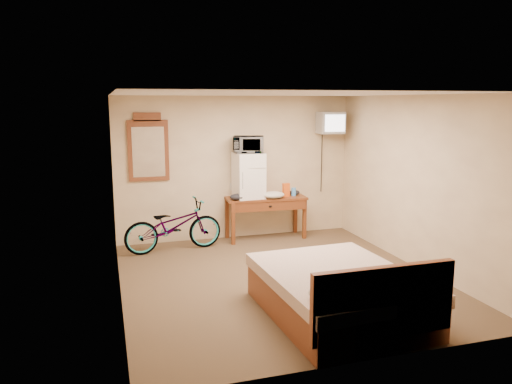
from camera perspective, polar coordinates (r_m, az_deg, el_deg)
room at (r=6.63m, az=2.76°, el=0.26°), size 4.60×4.64×2.50m
desk at (r=8.75m, az=1.19°, el=-1.35°), size 1.43×0.62×0.75m
mini_fridge at (r=8.62m, az=-0.86°, el=1.90°), size 0.51×0.49×0.79m
microwave at (r=8.55m, az=-0.87°, el=5.45°), size 0.59×0.48×0.28m
snack_bag at (r=8.81m, az=3.46°, el=0.26°), size 0.13×0.08×0.24m
blue_cup at (r=8.88m, az=4.33°, el=0.03°), size 0.08×0.08×0.14m
cloth_cream at (r=8.63m, az=2.02°, el=-0.34°), size 0.39×0.30×0.12m
cloth_dark_a at (r=8.48m, az=-2.04°, el=-0.56°), size 0.29×0.22×0.11m
cloth_dark_b at (r=8.96m, az=4.40°, el=-0.06°), size 0.19×0.16×0.09m
crt_television at (r=9.05m, az=8.50°, el=7.83°), size 0.46×0.58×0.38m
wall_mirror at (r=8.48m, az=-12.21°, el=4.92°), size 0.67×0.04×1.13m
bicycle at (r=8.20m, az=-9.42°, el=-3.83°), size 1.65×0.76×0.84m
bed at (r=5.76m, az=9.64°, el=-11.35°), size 1.61×2.08×0.90m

